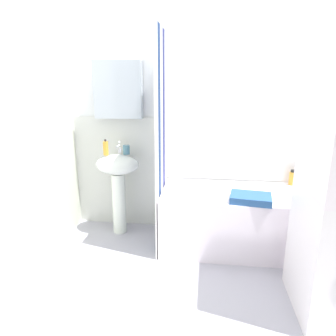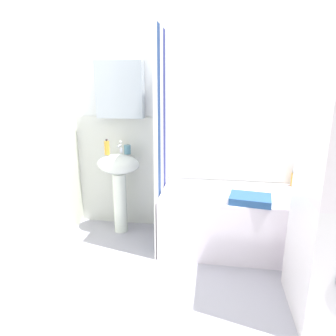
{
  "view_description": "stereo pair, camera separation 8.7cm",
  "coord_description": "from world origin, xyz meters",
  "px_view_note": "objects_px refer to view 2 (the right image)",
  "views": [
    {
      "loc": [
        -0.15,
        -1.89,
        1.53
      ],
      "look_at": [
        -0.48,
        0.84,
        0.78
      ],
      "focal_mm": 32.83,
      "sensor_mm": 36.0,
      "label": 1
    },
    {
      "loc": [
        -0.06,
        -1.87,
        1.53
      ],
      "look_at": [
        -0.48,
        0.84,
        0.78
      ],
      "focal_mm": 32.83,
      "sensor_mm": 36.0,
      "label": 2
    }
  ],
  "objects_px": {
    "toothbrush_cup": "(127,149)",
    "conditioner_bottle": "(319,181)",
    "soap_dispenser": "(107,148)",
    "body_wash_bottle": "(295,179)",
    "lotion_bottle": "(308,176)",
    "towel_folded": "(250,199)",
    "bathtub": "(245,221)",
    "sink": "(119,176)"
  },
  "relations": [
    {
      "from": "toothbrush_cup",
      "to": "conditioner_bottle",
      "type": "bearing_deg",
      "value": 1.8
    },
    {
      "from": "soap_dispenser",
      "to": "body_wash_bottle",
      "type": "relative_size",
      "value": 1.05
    },
    {
      "from": "lotion_bottle",
      "to": "towel_folded",
      "type": "distance_m",
      "value": 0.79
    },
    {
      "from": "towel_folded",
      "to": "conditioner_bottle",
      "type": "bearing_deg",
      "value": 35.27
    },
    {
      "from": "bathtub",
      "to": "lotion_bottle",
      "type": "height_order",
      "value": "lotion_bottle"
    },
    {
      "from": "soap_dispenser",
      "to": "conditioner_bottle",
      "type": "bearing_deg",
      "value": 3.3
    },
    {
      "from": "body_wash_bottle",
      "to": "towel_folded",
      "type": "distance_m",
      "value": 0.7
    },
    {
      "from": "body_wash_bottle",
      "to": "towel_folded",
      "type": "relative_size",
      "value": 0.45
    },
    {
      "from": "lotion_bottle",
      "to": "conditioner_bottle",
      "type": "bearing_deg",
      "value": -16.98
    },
    {
      "from": "soap_dispenser",
      "to": "bathtub",
      "type": "height_order",
      "value": "soap_dispenser"
    },
    {
      "from": "bathtub",
      "to": "body_wash_bottle",
      "type": "height_order",
      "value": "body_wash_bottle"
    },
    {
      "from": "toothbrush_cup",
      "to": "lotion_bottle",
      "type": "bearing_deg",
      "value": 2.81
    },
    {
      "from": "soap_dispenser",
      "to": "lotion_bottle",
      "type": "height_order",
      "value": "soap_dispenser"
    },
    {
      "from": "bathtub",
      "to": "lotion_bottle",
      "type": "bearing_deg",
      "value": 25.91
    },
    {
      "from": "bathtub",
      "to": "conditioner_bottle",
      "type": "bearing_deg",
      "value": 20.69
    },
    {
      "from": "soap_dispenser",
      "to": "body_wash_bottle",
      "type": "height_order",
      "value": "soap_dispenser"
    },
    {
      "from": "soap_dispenser",
      "to": "bathtub",
      "type": "distance_m",
      "value": 1.53
    },
    {
      "from": "sink",
      "to": "soap_dispenser",
      "type": "distance_m",
      "value": 0.31
    },
    {
      "from": "conditioner_bottle",
      "to": "lotion_bottle",
      "type": "distance_m",
      "value": 0.11
    },
    {
      "from": "sink",
      "to": "toothbrush_cup",
      "type": "xyz_separation_m",
      "value": [
        0.09,
        0.04,
        0.27
      ]
    },
    {
      "from": "conditioner_bottle",
      "to": "body_wash_bottle",
      "type": "relative_size",
      "value": 0.98
    },
    {
      "from": "toothbrush_cup",
      "to": "towel_folded",
      "type": "bearing_deg",
      "value": -19.77
    },
    {
      "from": "towel_folded",
      "to": "soap_dispenser",
      "type": "bearing_deg",
      "value": 165.14
    },
    {
      "from": "soap_dispenser",
      "to": "body_wash_bottle",
      "type": "bearing_deg",
      "value": 4.52
    },
    {
      "from": "conditioner_bottle",
      "to": "toothbrush_cup",
      "type": "bearing_deg",
      "value": -178.2
    },
    {
      "from": "bathtub",
      "to": "conditioner_bottle",
      "type": "relative_size",
      "value": 10.42
    },
    {
      "from": "bathtub",
      "to": "towel_folded",
      "type": "relative_size",
      "value": 4.62
    },
    {
      "from": "soap_dispenser",
      "to": "lotion_bottle",
      "type": "distance_m",
      "value": 2.0
    },
    {
      "from": "toothbrush_cup",
      "to": "body_wash_bottle",
      "type": "relative_size",
      "value": 0.6
    },
    {
      "from": "toothbrush_cup",
      "to": "towel_folded",
      "type": "height_order",
      "value": "toothbrush_cup"
    },
    {
      "from": "sink",
      "to": "toothbrush_cup",
      "type": "relative_size",
      "value": 9.06
    },
    {
      "from": "toothbrush_cup",
      "to": "conditioner_bottle",
      "type": "distance_m",
      "value": 1.9
    },
    {
      "from": "lotion_bottle",
      "to": "towel_folded",
      "type": "height_order",
      "value": "lotion_bottle"
    },
    {
      "from": "toothbrush_cup",
      "to": "towel_folded",
      "type": "relative_size",
      "value": 0.27
    },
    {
      "from": "bathtub",
      "to": "conditioner_bottle",
      "type": "height_order",
      "value": "conditioner_bottle"
    },
    {
      "from": "sink",
      "to": "body_wash_bottle",
      "type": "distance_m",
      "value": 1.75
    },
    {
      "from": "bathtub",
      "to": "lotion_bottle",
      "type": "distance_m",
      "value": 0.77
    },
    {
      "from": "lotion_bottle",
      "to": "body_wash_bottle",
      "type": "distance_m",
      "value": 0.13
    },
    {
      "from": "soap_dispenser",
      "to": "sink",
      "type": "bearing_deg",
      "value": 9.66
    },
    {
      "from": "soap_dispenser",
      "to": "towel_folded",
      "type": "xyz_separation_m",
      "value": [
        1.38,
        -0.37,
        -0.33
      ]
    },
    {
      "from": "bathtub",
      "to": "towel_folded",
      "type": "distance_m",
      "value": 0.38
    },
    {
      "from": "sink",
      "to": "toothbrush_cup",
      "type": "distance_m",
      "value": 0.29
    }
  ]
}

